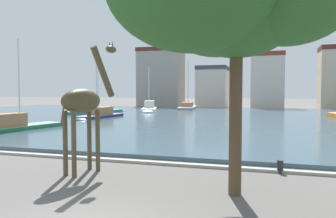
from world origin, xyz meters
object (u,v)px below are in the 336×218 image
Objects in this scene: giraffe_statue at (85,104)px; sailboat_navy at (97,116)px; sailboat_white at (149,109)px; sailboat_green at (19,127)px; sailboat_teal at (100,112)px; sailboat_grey at (188,108)px; mooring_bollard at (280,167)px.

sailboat_navy is (-11.06, 20.99, -2.24)m from giraffe_statue.
giraffe_statue is 0.70× the size of sailboat_white.
sailboat_green is 11.88m from sailboat_navy.
sailboat_teal is at bearing 100.89° from sailboat_green.
sailboat_white is at bearing 86.35° from sailboat_green.
giraffe_statue is at bearing -74.03° from sailboat_white.
sailboat_white is 7.25m from sailboat_teal.
sailboat_grey is at bearing 97.89° from giraffe_statue.
sailboat_white is 24.45m from sailboat_green.
sailboat_teal is 19.70× the size of mooring_bollard.
sailboat_white is 9.70m from sailboat_grey.
giraffe_statue reaches higher than mooring_bollard.
sailboat_green is 0.98× the size of sailboat_teal.
sailboat_green is at bearing -93.65° from sailboat_white.
sailboat_teal is 8.49m from sailboat_navy.
sailboat_white is 0.79× the size of sailboat_green.
sailboat_grey is (3.70, 8.97, -0.11)m from sailboat_white.
sailboat_teal is 1.23× the size of sailboat_navy.
sailboat_grey is (9.00, 13.90, 0.13)m from sailboat_teal.
sailboat_navy is at bearing -96.70° from sailboat_white.
sailboat_teal reaches higher than sailboat_green.
sailboat_grey reaches higher than sailboat_green.
sailboat_teal is 16.57m from sailboat_grey.
sailboat_navy reaches higher than sailboat_teal.
sailboat_white is at bearing 42.95° from sailboat_teal.
sailboat_grey reaches higher than mooring_bollard.
sailboat_grey is at bearing 57.07° from sailboat_teal.
giraffe_statue is 34.92m from sailboat_white.
giraffe_statue is 0.54× the size of sailboat_teal.
sailboat_teal is (-3.74, 19.46, -0.15)m from sailboat_green.
sailboat_white is 35.66m from mooring_bollard.
sailboat_green is at bearing 140.75° from giraffe_statue.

